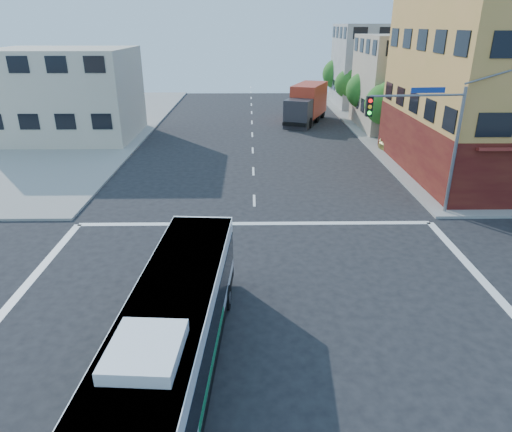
{
  "coord_description": "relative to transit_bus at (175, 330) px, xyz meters",
  "views": [
    {
      "loc": [
        -0.26,
        -13.0,
        9.93
      ],
      "look_at": [
        -0.0,
        5.25,
        2.24
      ],
      "focal_mm": 32.0,
      "sensor_mm": 36.0,
      "label": 1
    }
  ],
  "objects": [
    {
      "name": "ground",
      "position": [
        2.49,
        1.88,
        -1.59
      ],
      "size": [
        120.0,
        120.0,
        0.0
      ],
      "primitive_type": "plane",
      "color": "black",
      "rests_on": "ground"
    },
    {
      "name": "building_east_near",
      "position": [
        19.47,
        35.86,
        2.91
      ],
      "size": [
        12.06,
        10.06,
        9.0
      ],
      "color": "tan",
      "rests_on": "ground"
    },
    {
      "name": "building_east_far",
      "position": [
        19.47,
        49.86,
        3.41
      ],
      "size": [
        12.06,
        10.06,
        10.0
      ],
      "color": "#ACACA7",
      "rests_on": "ground"
    },
    {
      "name": "building_west",
      "position": [
        -14.53,
        31.86,
        2.41
      ],
      "size": [
        12.06,
        10.06,
        8.0
      ],
      "color": "beige",
      "rests_on": "ground"
    },
    {
      "name": "signal_mast_ne",
      "position": [
        11.57,
        12.5,
        3.39
      ],
      "size": [
        7.91,
        1.13,
        8.07
      ],
      "color": "slate",
      "rests_on": "ground"
    },
    {
      "name": "street_tree_a",
      "position": [
        14.39,
        29.81,
        2.0
      ],
      "size": [
        3.6,
        3.6,
        5.53
      ],
      "color": "#392315",
      "rests_on": "ground"
    },
    {
      "name": "street_tree_b",
      "position": [
        14.39,
        37.81,
        2.16
      ],
      "size": [
        3.8,
        3.8,
        5.79
      ],
      "color": "#392315",
      "rests_on": "ground"
    },
    {
      "name": "street_tree_c",
      "position": [
        14.39,
        45.81,
        1.87
      ],
      "size": [
        3.4,
        3.4,
        5.29
      ],
      "color": "#392315",
      "rests_on": "ground"
    },
    {
      "name": "street_tree_d",
      "position": [
        14.39,
        53.81,
        2.29
      ],
      "size": [
        4.0,
        4.0,
        6.03
      ],
      "color": "#392315",
      "rests_on": "ground"
    },
    {
      "name": "transit_bus",
      "position": [
        0.0,
        0.0,
        0.0
      ],
      "size": [
        3.08,
        11.12,
        3.25
      ],
      "rotation": [
        0.0,
        0.0,
        -0.07
      ],
      "color": "black",
      "rests_on": "ground"
    },
    {
      "name": "box_truck",
      "position": [
        8.4,
        38.93,
        0.34
      ],
      "size": [
        5.59,
        9.15,
        3.97
      ],
      "rotation": [
        0.0,
        0.0,
        -0.37
      ],
      "color": "#2C2B30",
      "rests_on": "ground"
    },
    {
      "name": "parked_car",
      "position": [
        14.42,
        25.44,
        -0.93
      ],
      "size": [
        2.71,
        4.18,
        1.32
      ],
      "primitive_type": "imported",
      "rotation": [
        0.0,
        0.0,
        0.32
      ],
      "color": "tan",
      "rests_on": "ground"
    }
  ]
}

